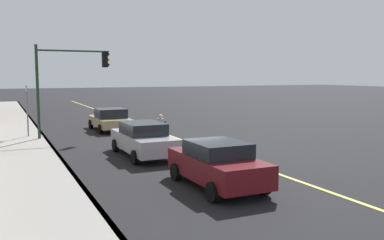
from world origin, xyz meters
TOP-DOWN VIEW (x-y plane):
  - ground at (0.00, 0.00)m, footprint 200.00×200.00m
  - sidewalk_slab at (0.00, 8.27)m, footprint 80.00×2.85m
  - curb_edge at (0.00, 6.93)m, footprint 80.00×0.16m
  - lane_stripe_center at (0.00, 0.00)m, footprint 80.00×0.16m
  - car_maroon at (-7.77, 2.89)m, footprint 4.15×1.95m
  - car_tan at (7.44, 2.62)m, footprint 4.51×2.12m
  - car_silver at (-1.79, 3.42)m, footprint 4.74×1.92m
  - pedestrian_with_backpack at (0.44, 1.72)m, footprint 0.42×0.41m
  - traffic_light_mast at (4.68, 5.65)m, footprint 0.28×4.06m
  - street_sign_post at (5.81, 7.75)m, footprint 0.60×0.08m

SIDE VIEW (x-z plane):
  - ground at x=0.00m, z-range 0.00..0.00m
  - lane_stripe_center at x=0.00m, z-range 0.00..0.01m
  - sidewalk_slab at x=0.00m, z-range 0.00..0.15m
  - curb_edge at x=0.00m, z-range 0.00..0.15m
  - car_tan at x=7.44m, z-range 0.00..1.44m
  - car_maroon at x=-7.77m, z-range 0.02..1.53m
  - car_silver at x=-1.79m, z-range 0.02..1.54m
  - pedestrian_with_backpack at x=0.44m, z-range 0.13..1.75m
  - street_sign_post at x=5.81m, z-range 0.26..3.28m
  - traffic_light_mast at x=4.68m, z-range 1.00..6.26m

